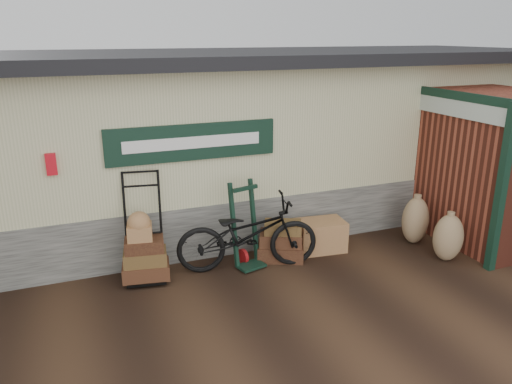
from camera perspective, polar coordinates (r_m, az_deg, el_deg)
ground at (r=7.45m, az=-2.45°, el=-10.44°), size 80.00×80.00×0.00m
station_building at (r=9.39m, az=-8.13°, el=5.89°), size 14.40×4.10×3.20m
brick_outbuilding at (r=10.30m, az=20.63°, el=4.20°), size 1.71×4.51×2.62m
porter_trolley at (r=7.51m, az=-12.75°, el=-3.78°), size 0.91×0.74×1.63m
green_barrow at (r=7.72m, az=-1.20°, el=-3.81°), size 0.58×0.53×1.36m
suitcase_stack at (r=8.09m, az=2.84°, el=-5.53°), size 0.86×0.72×0.65m
wicker_hamper at (r=8.49m, az=7.35°, el=-4.95°), size 0.85×0.60×0.52m
bicycle at (r=7.65m, az=-0.97°, el=-4.37°), size 1.15×2.29×1.27m
burlap_sack_left at (r=9.09m, az=17.75°, el=-3.10°), size 0.65×0.60×0.83m
burlap_sack_right at (r=8.57m, az=21.11°, el=-4.90°), size 0.57×0.52×0.78m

